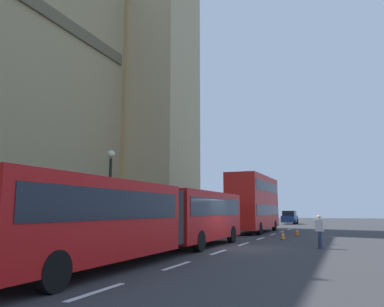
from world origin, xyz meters
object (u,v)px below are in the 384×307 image
Objects in this scene: traffic_cone_middle at (297,232)px; street_lamp at (110,190)px; double_decker_bus at (254,201)px; sedan_lead at (290,217)px; articulated_bus at (157,215)px; pedestrian_near_cones at (320,230)px; traffic_cone_west at (283,235)px.

street_lamp reaches higher than traffic_cone_middle.
street_lamp reaches higher than double_decker_bus.
double_decker_bus is 1.94× the size of street_lamp.
traffic_cone_middle is (-3.13, -3.99, -2.43)m from double_decker_bus.
sedan_lead reaches higher than traffic_cone_middle.
articulated_bus is 18.52m from double_decker_bus.
articulated_bus is 4.11× the size of sedan_lead.
pedestrian_near_cones is (-12.47, -6.25, -1.80)m from double_decker_bus.
articulated_bus is at bearing -179.99° from double_decker_bus.
sedan_lead is at bearing 7.00° from traffic_cone_west.
traffic_cone_middle is (-25.06, -4.00, -0.63)m from sedan_lead.
double_decker_bus reaches higher than pedestrian_near_cones.
pedestrian_near_cones reaches higher than traffic_cone_middle.
double_decker_bus is 6.04× the size of pedestrian_near_cones.
traffic_cone_middle is (4.27, -0.40, 0.00)m from traffic_cone_west.
double_decker_bus is 17.60× the size of traffic_cone_middle.
traffic_cone_middle is at bearing -5.36° from traffic_cone_west.
street_lamp reaches higher than pedestrian_near_cones.
street_lamp reaches higher than sedan_lead.
sedan_lead is at bearing 0.04° from double_decker_bus.
double_decker_bus is at bearing 0.01° from articulated_bus.
articulated_bus is at bearing 133.91° from pedestrian_near_cones.
double_decker_bus is 16.18m from street_lamp.
articulated_bus is 40.43m from sedan_lead.
pedestrian_near_cones is (3.06, -10.76, -2.14)m from street_lamp.
articulated_bus is at bearing -179.98° from sedan_lead.
pedestrian_near_cones is at bearing -46.09° from articulated_bus.
street_lamp is at bearing 145.59° from traffic_cone_middle.
traffic_cone_middle is at bearing -34.41° from street_lamp.
traffic_cone_west is at bearing -173.00° from sedan_lead.
sedan_lead is at bearing -6.84° from street_lamp.
pedestrian_near_cones is at bearing -152.26° from traffic_cone_west.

